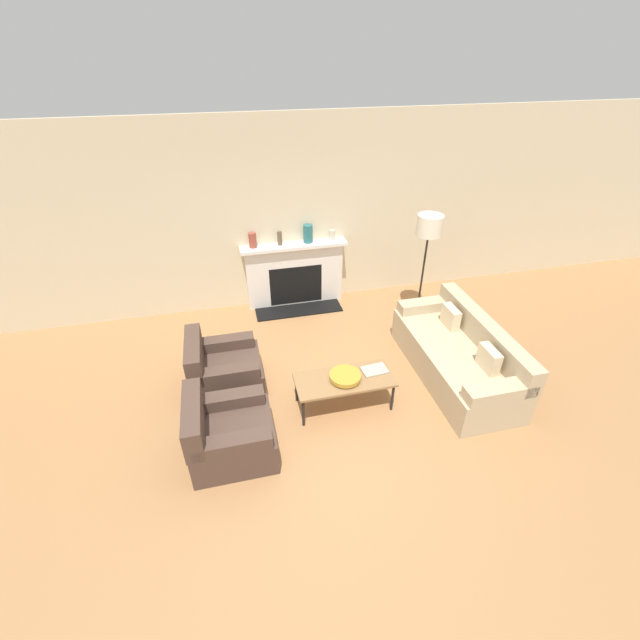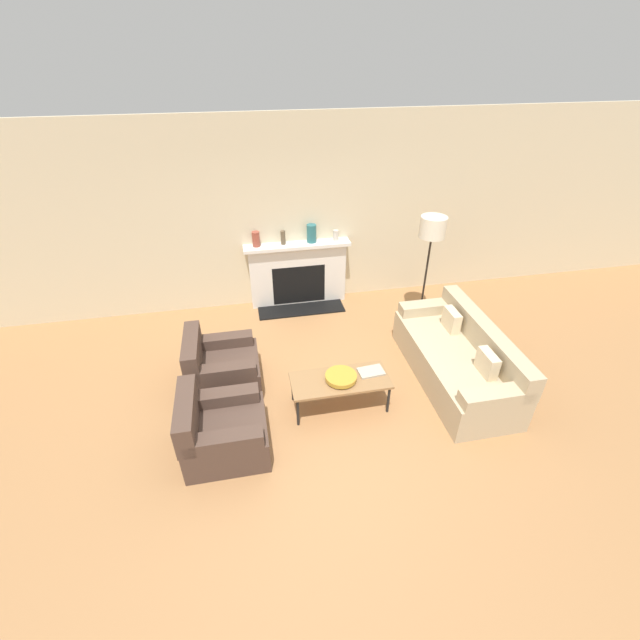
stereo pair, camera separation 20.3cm
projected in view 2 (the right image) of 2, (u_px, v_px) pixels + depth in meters
name	position (u px, v px, depth m)	size (l,w,h in m)	color
ground_plane	(317.00, 418.00, 4.97)	(18.00, 18.00, 0.00)	#A87547
wall_back	(282.00, 216.00, 6.47)	(18.00, 0.06, 2.90)	beige
fireplace	(298.00, 274.00, 6.90)	(1.66, 0.59, 1.05)	silver
couch	(458.00, 359.00, 5.41)	(0.88, 2.05, 0.78)	tan
armchair_near	(221.00, 431.00, 4.45)	(0.86, 0.80, 0.75)	#4C382D
armchair_far	(220.00, 367.00, 5.31)	(0.86, 0.80, 0.75)	#4C382D
coffee_table	(340.00, 381.00, 4.94)	(1.14, 0.49, 0.41)	olive
bowl	(341.00, 377.00, 4.89)	(0.37, 0.37, 0.07)	#BC8E2D
book	(371.00, 371.00, 5.02)	(0.31, 0.22, 0.02)	#B2A893
floor_lamp	(432.00, 235.00, 6.01)	(0.37, 0.37, 1.65)	black
mantel_vase_left	(256.00, 239.00, 6.46)	(0.12, 0.12, 0.23)	brown
mantel_vase_center_left	(283.00, 238.00, 6.53)	(0.07, 0.07, 0.21)	brown
mantel_vase_center_right	(312.00, 233.00, 6.58)	(0.15, 0.15, 0.28)	#28666B
mantel_vase_right	(336.00, 235.00, 6.67)	(0.09, 0.09, 0.16)	beige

